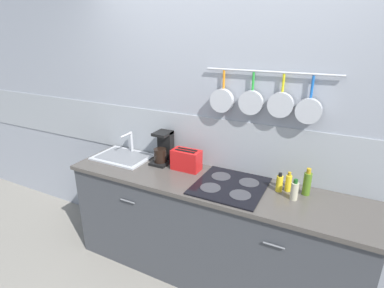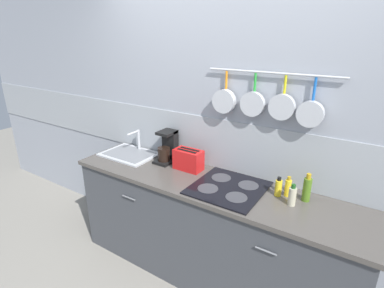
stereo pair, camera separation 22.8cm
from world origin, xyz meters
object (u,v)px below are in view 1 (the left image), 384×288
at_px(bottle_cooking_wine, 288,183).
at_px(coffee_maker, 164,149).
at_px(bottle_sesame_oil, 279,183).
at_px(bottle_olive_oil, 294,191).
at_px(toaster, 186,160).
at_px(bottle_dish_soap, 307,183).

bearing_deg(bottle_cooking_wine, coffee_maker, 178.17).
relative_size(bottle_sesame_oil, bottle_olive_oil, 0.94).
height_order(bottle_cooking_wine, bottle_olive_oil, bottle_olive_oil).
xyz_separation_m(bottle_sesame_oil, bottle_olive_oil, (0.12, -0.07, 0.00)).
bearing_deg(bottle_olive_oil, bottle_cooking_wine, 119.27).
height_order(coffee_maker, bottle_sesame_oil, coffee_maker).
bearing_deg(coffee_maker, bottle_sesame_oil, -3.84).
height_order(toaster, bottle_cooking_wine, toaster).
height_order(bottle_cooking_wine, bottle_dish_soap, bottle_dish_soap).
height_order(toaster, bottle_olive_oil, toaster).
bearing_deg(coffee_maker, bottle_dish_soap, -1.42).
xyz_separation_m(toaster, bottle_olive_oil, (0.91, -0.09, -0.02)).
distance_m(toaster, bottle_sesame_oil, 0.79).
bearing_deg(toaster, bottle_sesame_oil, -1.44).
relative_size(coffee_maker, bottle_cooking_wine, 1.88).
relative_size(toaster, bottle_sesame_oil, 1.77).
relative_size(toaster, bottle_cooking_wine, 1.71).
xyz_separation_m(coffee_maker, toaster, (0.26, -0.05, -0.03)).
xyz_separation_m(bottle_sesame_oil, bottle_cooking_wine, (0.06, 0.04, 0.00)).
distance_m(bottle_sesame_oil, bottle_olive_oil, 0.14).
bearing_deg(bottle_sesame_oil, bottle_dish_soap, 12.18).
xyz_separation_m(toaster, bottle_dish_soap, (0.98, 0.02, 0.00)).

